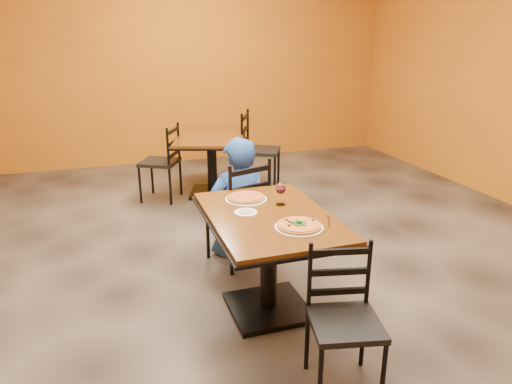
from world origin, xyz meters
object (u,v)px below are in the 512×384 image
object	(u,v)px
chair_second_left	(160,163)
side_plate	(246,213)
pizza_main	(299,225)
wine_glass	(281,193)
plate_main	(299,228)
chair_main_far	(238,210)
pizza_far	(246,197)
chair_second_right	(261,151)
diner	(238,196)
chair_main_near	(345,324)
plate_far	(246,199)
table_second	(212,151)
table_main	(269,240)

from	to	relation	value
chair_second_left	side_plate	world-z (taller)	chair_second_left
pizza_main	wine_glass	size ratio (longest dim) A/B	1.58
wine_glass	plate_main	bearing A→B (deg)	-95.75
chair_main_far	pizza_far	world-z (taller)	chair_main_far
chair_main_far	chair_second_left	world-z (taller)	chair_main_far
chair_main_far	chair_second_right	size ratio (longest dim) A/B	0.94
chair_second_left	chair_second_right	world-z (taller)	chair_second_right
chair_second_right	pizza_main	xyz separation A→B (m)	(-0.77, -3.00, 0.27)
chair_second_left	plate_main	xyz separation A→B (m)	(0.52, -3.00, 0.30)
chair_second_left	pizza_far	xyz separation A→B (m)	(0.36, -2.39, 0.31)
diner	plate_main	size ratio (longest dim) A/B	3.48
chair_main_near	chair_main_far	world-z (taller)	chair_main_far
chair_main_far	plate_far	world-z (taller)	chair_main_far
chair_second_left	table_second	bearing A→B (deg)	117.97
chair_second_right	plate_far	xyz separation A→B (m)	(-0.93, -2.39, 0.25)
table_second	plate_main	size ratio (longest dim) A/B	4.56
table_main	chair_main_far	xyz separation A→B (m)	(0.01, 0.84, -0.08)
chair_second_left	wine_glass	bearing A→B (deg)	40.40
pizza_main	wine_glass	xyz separation A→B (m)	(0.04, 0.44, 0.07)
chair_main_near	chair_second_left	world-z (taller)	chair_second_left
chair_main_far	side_plate	xyz separation A→B (m)	(-0.16, -0.77, 0.28)
chair_main_near	pizza_far	xyz separation A→B (m)	(-0.20, 1.20, 0.36)
chair_second_left	diner	distance (m)	1.78
pizza_far	plate_main	bearing A→B (deg)	-75.38
chair_main_near	table_second	bearing A→B (deg)	101.18
chair_main_near	pizza_main	bearing A→B (deg)	106.08
table_second	wine_glass	bearing A→B (deg)	-91.77
chair_main_far	chair_second_left	xyz separation A→B (m)	(-0.44, 1.88, -0.01)
pizza_far	wine_glass	size ratio (longest dim) A/B	1.56
table_second	chair_second_left	bearing A→B (deg)	180.00
chair_second_left	pizza_main	bearing A→B (deg)	37.80
chair_second_right	side_plate	world-z (taller)	chair_second_right
chair_main_far	side_plate	bearing A→B (deg)	60.65
pizza_far	table_main	bearing A→B (deg)	-79.34
table_second	plate_main	xyz separation A→B (m)	(-0.12, -3.00, 0.20)
chair_main_near	pizza_far	world-z (taller)	chair_main_near
table_main	chair_main_far	bearing A→B (deg)	89.03
pizza_main	pizza_far	size ratio (longest dim) A/B	1.01
table_main	plate_main	xyz separation A→B (m)	(0.10, -0.29, 0.20)
chair_main_far	diner	world-z (taller)	diner
pizza_far	table_second	bearing A→B (deg)	83.21
chair_second_right	wine_glass	size ratio (longest dim) A/B	5.60
wine_glass	chair_second_right	bearing A→B (deg)	74.25
plate_main	pizza_main	size ratio (longest dim) A/B	1.09
chair_main_far	pizza_far	bearing A→B (deg)	63.69
chair_main_near	pizza_far	size ratio (longest dim) A/B	2.96
table_main	chair_second_right	bearing A→B (deg)	72.33
plate_far	pizza_main	bearing A→B (deg)	-75.38
diner	plate_main	xyz separation A→B (m)	(0.03, -1.30, 0.22)
chair_main_far	plate_main	xyz separation A→B (m)	(0.08, -1.12, 0.28)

